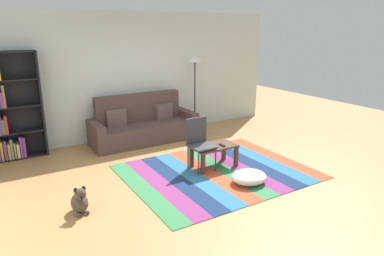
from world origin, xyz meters
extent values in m
plane|color=#B27F4C|center=(0.00, 0.00, 0.00)|extent=(14.00, 14.00, 0.00)
cube|color=silver|center=(0.00, 2.55, 1.35)|extent=(6.80, 0.10, 2.70)
cube|color=#387F4C|center=(-1.16, -0.19, 0.01)|extent=(0.30, 2.40, 0.01)
cube|color=#843370|center=(-0.86, -0.19, 0.01)|extent=(0.30, 2.40, 0.01)
cube|color=navy|center=(-0.56, -0.19, 0.01)|extent=(0.30, 2.40, 0.01)
cube|color=teal|center=(-0.26, -0.19, 0.01)|extent=(0.30, 2.40, 0.01)
cube|color=#C64C2D|center=(0.04, -0.19, 0.01)|extent=(0.30, 2.40, 0.01)
cube|color=#387F4C|center=(0.34, -0.19, 0.01)|extent=(0.30, 2.40, 0.01)
cube|color=#843370|center=(0.64, -0.19, 0.01)|extent=(0.30, 2.40, 0.01)
cube|color=navy|center=(0.94, -0.19, 0.01)|extent=(0.30, 2.40, 0.01)
cube|color=teal|center=(1.24, -0.19, 0.01)|extent=(0.30, 2.40, 0.01)
cube|color=#C64C2D|center=(1.54, -0.19, 0.01)|extent=(0.30, 2.40, 0.01)
cube|color=#4C3833|center=(-0.19, 1.95, 0.20)|extent=(1.90, 0.80, 0.40)
cube|color=#4C3833|center=(-0.19, 2.25, 0.70)|extent=(1.90, 0.20, 0.60)
cube|color=#4C3833|center=(-1.23, 1.95, 0.28)|extent=(0.18, 0.80, 0.56)
cube|color=#4C3833|center=(0.85, 1.95, 0.28)|extent=(0.18, 0.80, 0.56)
cube|color=brown|center=(-0.74, 2.13, 0.56)|extent=(0.42, 0.19, 0.36)
cube|color=brown|center=(0.36, 2.13, 0.56)|extent=(0.42, 0.19, 0.36)
cube|color=black|center=(-2.13, 2.30, 0.99)|extent=(0.04, 0.28, 1.98)
cube|color=black|center=(-2.56, 2.43, 0.99)|extent=(0.90, 0.01, 1.98)
cube|color=black|center=(-2.56, 2.30, 0.02)|extent=(0.86, 0.28, 0.02)
cube|color=black|center=(-2.56, 2.30, 0.50)|extent=(0.86, 0.28, 0.02)
cube|color=black|center=(-2.56, 2.30, 0.99)|extent=(0.86, 0.28, 0.02)
cube|color=black|center=(-2.56, 2.30, 1.47)|extent=(0.86, 0.28, 0.02)
cube|color=black|center=(-2.56, 2.30, 1.96)|extent=(0.86, 0.28, 0.02)
cube|color=gold|center=(-2.89, 2.29, 0.21)|extent=(0.04, 0.24, 0.36)
cube|color=purple|center=(-2.84, 2.26, 0.21)|extent=(0.05, 0.17, 0.36)
cube|color=gold|center=(-2.78, 2.29, 0.18)|extent=(0.04, 0.24, 0.30)
cube|color=#668C99|center=(-2.73, 2.28, 0.21)|extent=(0.04, 0.22, 0.37)
cube|color=orange|center=(-2.68, 2.28, 0.18)|extent=(0.03, 0.23, 0.30)
cube|color=silver|center=(-2.63, 2.30, 0.16)|extent=(0.05, 0.26, 0.27)
cube|color=purple|center=(-2.57, 2.28, 0.23)|extent=(0.04, 0.23, 0.39)
cube|color=purple|center=(-2.52, 2.27, 0.22)|extent=(0.04, 0.21, 0.37)
cube|color=purple|center=(-2.86, 2.26, 0.72)|extent=(0.04, 0.17, 0.41)
cube|color=green|center=(-2.81, 2.29, 0.65)|extent=(0.04, 0.24, 0.27)
cube|color=red|center=(-2.76, 2.27, 0.68)|extent=(0.05, 0.20, 0.33)
cube|color=purple|center=(-2.78, 2.29, 1.14)|extent=(0.04, 0.23, 0.28)
cube|color=#8C6647|center=(-2.73, 2.28, 1.20)|extent=(0.04, 0.22, 0.40)
cube|color=#513826|center=(0.27, 0.03, 0.38)|extent=(0.78, 0.45, 0.04)
cube|color=#513826|center=(-0.07, -0.15, 0.19)|extent=(0.06, 0.06, 0.35)
cube|color=#513826|center=(0.62, -0.15, 0.19)|extent=(0.06, 0.06, 0.35)
cube|color=#513826|center=(-0.07, 0.21, 0.19)|extent=(0.06, 0.06, 0.35)
cube|color=#513826|center=(0.62, 0.21, 0.19)|extent=(0.06, 0.06, 0.35)
ellipsoid|color=white|center=(0.36, -0.82, 0.11)|extent=(0.58, 0.50, 0.19)
ellipsoid|color=#473D33|center=(-2.14, -0.32, 0.13)|extent=(0.22, 0.30, 0.26)
sphere|color=#473D33|center=(-2.14, -0.42, 0.30)|extent=(0.15, 0.15, 0.15)
ellipsoid|color=black|center=(-2.14, -0.48, 0.29)|extent=(0.06, 0.07, 0.05)
ellipsoid|color=black|center=(-2.19, -0.40, 0.36)|extent=(0.05, 0.04, 0.08)
ellipsoid|color=black|center=(-2.09, -0.40, 0.36)|extent=(0.05, 0.04, 0.08)
sphere|color=#473D33|center=(-2.20, -0.45, 0.03)|extent=(0.06, 0.06, 0.06)
sphere|color=#473D33|center=(-2.08, -0.45, 0.03)|extent=(0.06, 0.06, 0.06)
cylinder|color=black|center=(1.21, 2.19, 0.01)|extent=(0.26, 0.26, 0.02)
cylinder|color=black|center=(1.21, 2.19, 0.82)|extent=(0.03, 0.03, 1.59)
cone|color=white|center=(1.21, 2.19, 1.69)|extent=(0.32, 0.32, 0.14)
cube|color=black|center=(0.39, -0.05, 0.41)|extent=(0.05, 0.15, 0.02)
cube|color=#38383D|center=(0.00, 0.00, 0.44)|extent=(0.40, 0.40, 0.03)
cube|color=#38383D|center=(0.00, 0.18, 0.68)|extent=(0.40, 0.03, 0.44)
cylinder|color=#38383D|center=(-0.17, -0.17, 0.21)|extent=(0.02, 0.02, 0.42)
cylinder|color=#38383D|center=(0.17, -0.17, 0.21)|extent=(0.02, 0.02, 0.42)
cylinder|color=#38383D|center=(-0.17, 0.17, 0.21)|extent=(0.02, 0.02, 0.42)
cylinder|color=#38383D|center=(0.17, 0.17, 0.21)|extent=(0.02, 0.02, 0.42)
camera|label=1|loc=(-3.01, -4.63, 2.37)|focal=32.38mm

